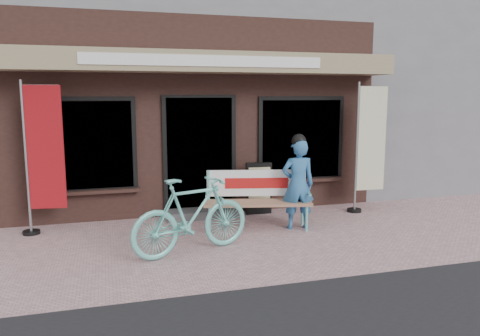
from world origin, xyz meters
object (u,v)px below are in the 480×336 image
object	(u,v)px
bench	(257,195)
nobori_red	(42,156)
nobori_cream	(369,146)
person	(298,182)
bicycle	(192,215)
menu_stand	(259,188)

from	to	relation	value
bench	nobori_red	bearing A→B (deg)	-177.06
bench	nobori_cream	distance (m)	2.50
person	nobori_cream	xyz separation A→B (m)	(1.73, 0.71, 0.48)
bicycle	menu_stand	size ratio (longest dim) A/B	1.87
person	nobori_red	size ratio (longest dim) A/B	0.65
person	menu_stand	world-z (taller)	person
nobori_cream	person	bearing A→B (deg)	-154.29
bench	person	distance (m)	0.71
bicycle	nobori_cream	bearing A→B (deg)	-86.19
bench	person	bearing A→B (deg)	-7.77
nobori_red	menu_stand	distance (m)	3.74
bicycle	person	bearing A→B (deg)	-86.86
person	menu_stand	bearing A→B (deg)	115.11
bench	bicycle	distance (m)	1.60
bicycle	menu_stand	distance (m)	2.41
person	nobori_cream	bearing A→B (deg)	31.21
nobori_cream	bicycle	bearing A→B (deg)	-155.02
bicycle	nobori_cream	xyz separation A→B (m)	(3.63, 1.43, 0.72)
bench	nobori_cream	bearing A→B (deg)	24.36
bench	nobori_cream	xyz separation A→B (m)	(2.36, 0.47, 0.70)
menu_stand	nobori_cream	bearing A→B (deg)	-8.17
bicycle	nobori_cream	size ratio (longest dim) A/B	0.74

